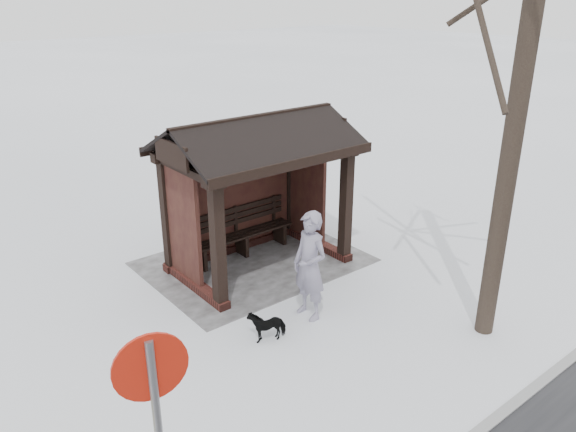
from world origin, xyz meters
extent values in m
plane|color=white|center=(0.00, 0.00, 0.00)|extent=(120.00, 120.00, 0.00)
cube|color=gray|center=(0.00, 5.50, 0.01)|extent=(120.00, 0.15, 0.06)
cube|color=gray|center=(0.00, -0.20, 0.01)|extent=(4.20, 3.20, 0.02)
cube|color=#3C1B16|center=(0.00, -0.90, 0.08)|extent=(3.30, 0.22, 0.16)
cube|color=#3C1B16|center=(-1.50, 0.00, 0.08)|extent=(0.22, 2.10, 0.16)
cube|color=#3C1B16|center=(1.50, 0.00, 0.08)|extent=(0.22, 2.10, 0.16)
cube|color=black|center=(-1.50, 0.90, 1.15)|extent=(0.20, 0.20, 2.30)
cube|color=black|center=(1.50, 0.90, 1.15)|extent=(0.20, 0.20, 2.30)
cube|color=black|center=(-1.50, -0.90, 1.15)|extent=(0.20, 0.20, 2.30)
cube|color=black|center=(1.50, -0.90, 1.15)|extent=(0.20, 0.20, 2.30)
cube|color=black|center=(0.00, -0.90, 1.23)|extent=(2.80, 0.08, 2.14)
cube|color=black|center=(-1.50, -0.31, 1.23)|extent=(0.08, 1.17, 2.14)
cube|color=black|center=(1.50, -0.31, 1.23)|extent=(0.08, 1.17, 2.14)
cube|color=black|center=(0.00, 0.90, 2.36)|extent=(3.40, 0.20, 0.18)
cube|color=black|center=(0.00, -0.90, 2.36)|extent=(3.40, 0.20, 0.18)
cylinder|color=black|center=(-1.50, 4.20, 4.28)|extent=(0.29, 0.29, 8.55)
imported|color=gray|center=(0.45, 2.05, 0.95)|extent=(0.48, 0.71, 1.91)
imported|color=black|center=(1.42, 2.14, 0.25)|extent=(0.65, 0.44, 0.50)
cylinder|color=red|center=(4.41, 4.54, 2.26)|extent=(0.65, 0.16, 0.66)
cylinder|color=white|center=(4.41, 4.52, 2.26)|extent=(0.50, 0.13, 0.51)
camera|label=1|loc=(5.95, 8.30, 5.21)|focal=35.00mm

